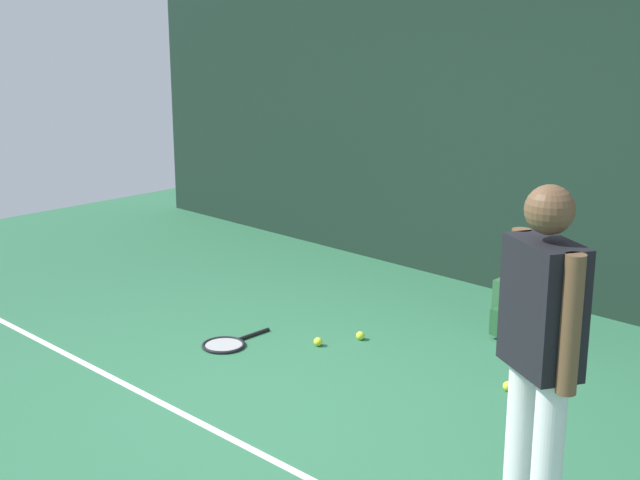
# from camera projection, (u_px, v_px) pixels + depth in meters

# --- Properties ---
(ground_plane) EXTENTS (12.00, 12.00, 0.00)m
(ground_plane) POSITION_uv_depth(u_px,v_px,m) (276.00, 404.00, 5.59)
(ground_plane) COLOR #2D6B47
(back_fence) EXTENTS (10.00, 0.10, 2.59)m
(back_fence) POSITION_uv_depth(u_px,v_px,m) (539.00, 148.00, 7.33)
(back_fence) COLOR #192D23
(back_fence) RESTS_ON ground
(court_line) EXTENTS (9.00, 0.05, 0.00)m
(court_line) POSITION_uv_depth(u_px,v_px,m) (214.00, 430.00, 5.25)
(court_line) COLOR white
(court_line) RESTS_ON ground
(tennis_player) EXTENTS (0.48, 0.38, 1.70)m
(tennis_player) POSITION_uv_depth(u_px,v_px,m) (540.00, 345.00, 3.97)
(tennis_player) COLOR white
(tennis_player) RESTS_ON ground
(tennis_racket) EXTENTS (0.33, 0.61, 0.03)m
(tennis_racket) POSITION_uv_depth(u_px,v_px,m) (227.00, 344.00, 6.56)
(tennis_racket) COLOR black
(tennis_racket) RESTS_ON ground
(backpack) EXTENTS (0.30, 0.28, 0.44)m
(backpack) POSITION_uv_depth(u_px,v_px,m) (514.00, 311.00, 6.67)
(backpack) COLOR #2D6038
(backpack) RESTS_ON ground
(tennis_ball_near_player) EXTENTS (0.07, 0.07, 0.07)m
(tennis_ball_near_player) POSITION_uv_depth(u_px,v_px,m) (318.00, 342.00, 6.54)
(tennis_ball_near_player) COLOR #CCE033
(tennis_ball_near_player) RESTS_ON ground
(tennis_ball_mid_court) EXTENTS (0.07, 0.07, 0.07)m
(tennis_ball_mid_court) POSITION_uv_depth(u_px,v_px,m) (360.00, 336.00, 6.66)
(tennis_ball_mid_court) COLOR #CCE033
(tennis_ball_mid_court) RESTS_ON ground
(tennis_ball_far_left) EXTENTS (0.07, 0.07, 0.07)m
(tennis_ball_far_left) POSITION_uv_depth(u_px,v_px,m) (508.00, 386.00, 5.78)
(tennis_ball_far_left) COLOR #CCE033
(tennis_ball_far_left) RESTS_ON ground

